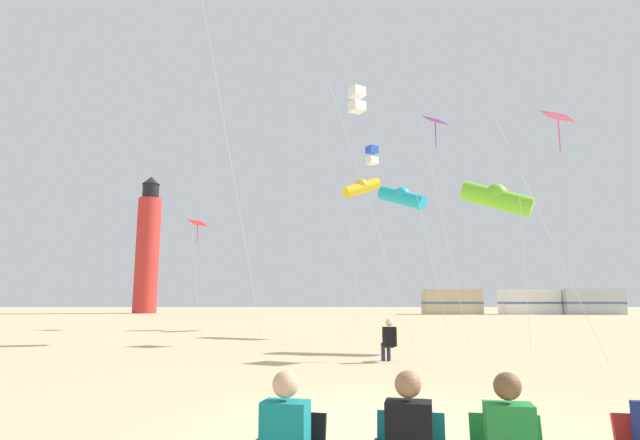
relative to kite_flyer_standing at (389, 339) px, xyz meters
name	(u,v)px	position (x,y,z in m)	size (l,w,h in m)	color
ground	(388,429)	(-1.08, -6.99, -0.61)	(200.00, 200.00, 0.00)	#CCB584
kite_flyer_standing	(389,339)	(0.00, 0.00, 0.00)	(0.39, 0.54, 1.16)	black
kite_diamond_violet	(436,129)	(3.27, 6.78, 8.40)	(1.62, 1.45, 9.61)	silver
kite_diamond_scarlet	(198,226)	(-8.94, 15.57, 5.36)	(1.22, 1.22, 6.38)	silver
kite_box_white	(357,100)	(-0.08, 7.43, 9.96)	(3.36, 2.40, 11.17)	silver
kite_tube_cyan	(402,197)	(2.26, 9.72, 5.97)	(3.30, 3.18, 7.29)	silver
kite_tube_lime	(497,198)	(4.40, 3.19, 4.61)	(2.56, 1.88, 5.92)	silver
kite_tube_gold	(362,187)	(0.84, 15.06, 7.67)	(2.53, 1.80, 8.99)	silver
kite_box_blue	(372,156)	(1.65, 16.27, 9.98)	(2.46, 1.86, 11.19)	silver
kite_diamond_rainbow	(557,124)	(5.92, 1.58, 6.72)	(2.60, 2.60, 7.83)	silver
lighthouse_distant	(148,248)	(-22.26, 47.04, 7.22)	(2.80, 2.80, 16.80)	red
rv_van_tan	(452,302)	(13.61, 42.59, 0.78)	(6.52, 2.57, 2.80)	#C6B28C
rv_van_white	(529,302)	(22.38, 42.56, 0.78)	(6.60, 2.82, 2.80)	white
rv_van_silver	(592,302)	(28.97, 41.65, 0.78)	(6.55, 2.67, 2.80)	#B7BABF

